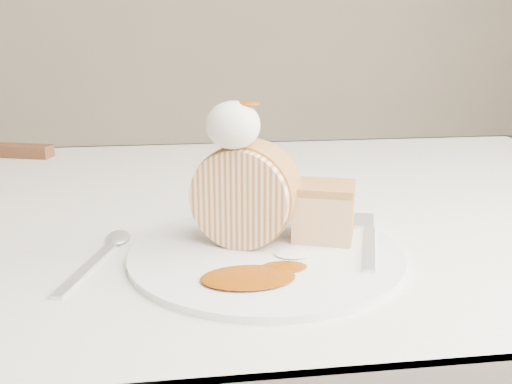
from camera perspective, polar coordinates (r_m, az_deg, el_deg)
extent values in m
cube|color=silver|center=(0.85, -2.17, -2.18)|extent=(1.40, 0.90, 0.04)
cube|color=silver|center=(1.31, -3.98, -1.12)|extent=(1.40, 0.01, 0.28)
cylinder|color=brown|center=(1.51, 21.04, -10.24)|extent=(0.06, 0.06, 0.71)
cube|color=brown|center=(1.54, -21.44, -8.97)|extent=(0.46, 0.46, 0.03)
cylinder|color=brown|center=(1.68, -13.22, -13.53)|extent=(0.03, 0.03, 0.36)
cylinder|color=brown|center=(1.82, -22.52, -11.98)|extent=(0.03, 0.03, 0.36)
cylinder|color=white|center=(0.64, 1.01, -6.21)|extent=(0.39, 0.39, 0.01)
cylinder|color=beige|center=(0.65, -1.07, -0.25)|extent=(0.13, 0.10, 0.11)
cube|color=#A5673E|center=(0.67, 6.80, -2.27)|extent=(0.08, 0.08, 0.06)
ellipsoid|color=white|center=(0.61, -2.30, 6.70)|extent=(0.06, 0.06, 0.05)
ellipsoid|color=#7C3505|center=(0.61, -0.86, 9.42)|extent=(0.03, 0.02, 0.01)
cube|color=silver|center=(0.65, 11.28, -5.54)|extent=(0.08, 0.18, 0.00)
cube|color=silver|center=(0.63, -16.56, -7.38)|extent=(0.07, 0.17, 0.00)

